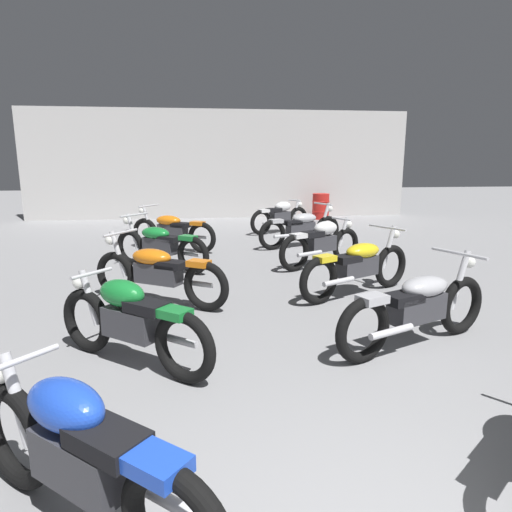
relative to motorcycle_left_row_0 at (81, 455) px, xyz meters
The scene contains 12 objects.
back_wall 13.51m from the motorcycle_left_row_0, 83.66° to the left, with size 12.91×0.24×3.60m, color #BCBAB7.
motorcycle_left_row_0 is the anchor object (origin of this frame).
motorcycle_left_row_1 2.01m from the motorcycle_left_row_0, 90.74° to the left, with size 1.61×1.32×0.88m.
motorcycle_left_row_2 3.93m from the motorcycle_left_row_0, 88.95° to the left, with size 1.90×1.24×0.97m.
motorcycle_left_row_3 5.99m from the motorcycle_left_row_0, 90.55° to the left, with size 1.78×1.42×0.97m.
motorcycle_left_row_4 7.73m from the motorcycle_left_row_0, 89.43° to the left, with size 1.89×1.26×0.97m.
motorcycle_right_row_1 3.56m from the motorcycle_left_row_0, 35.51° to the left, with size 2.04×1.03×0.97m.
motorcycle_right_row_2 4.93m from the motorcycle_left_row_0, 53.40° to the left, with size 1.98×1.13×0.97m.
motorcycle_right_row_3 6.48m from the motorcycle_left_row_0, 63.35° to the left, with size 1.79×1.02×0.88m.
motorcycle_right_row_4 8.29m from the motorcycle_left_row_0, 68.98° to the left, with size 2.07×0.97×0.97m.
motorcycle_right_row_5 10.23m from the motorcycle_left_row_0, 73.65° to the left, with size 1.78×1.04×0.88m.
oil_drum 13.40m from the motorcycle_left_row_0, 69.17° to the left, with size 0.59×0.59×0.85m.
Camera 1 is at (-0.85, -1.20, 1.95)m, focal length 31.47 mm.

